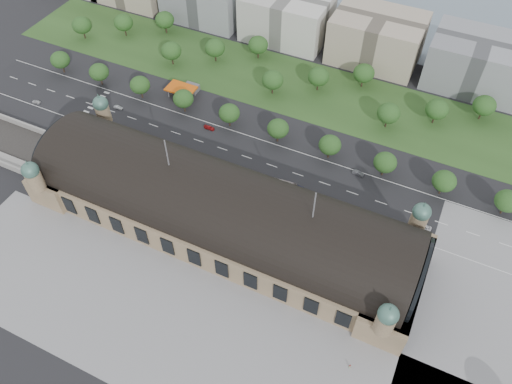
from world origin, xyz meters
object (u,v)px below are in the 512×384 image
at_px(traffic_car_5, 358,173).
at_px(parked_car_4, 142,149).
at_px(petrol_station, 187,88).
at_px(traffic_car_4, 299,187).
at_px(traffic_car_3, 209,128).
at_px(pedestrian_0, 350,366).
at_px(parked_car_1, 127,139).
at_px(bus_east, 277,186).
at_px(traffic_car_6, 425,227).
at_px(parked_car_3, 170,153).
at_px(bus_west, 258,179).
at_px(parked_car_5, 167,160).
at_px(parked_car_0, 141,147).
at_px(bus_mid, 284,184).
at_px(traffic_car_1, 118,107).
at_px(parked_car_6, 194,167).
at_px(traffic_car_2, 106,125).
at_px(traffic_car_0, 36,102).
at_px(parked_car_2, 149,146).

bearing_deg(traffic_car_5, parked_car_4, 111.38).
relative_size(petrol_station, traffic_car_4, 3.12).
bearing_deg(traffic_car_3, pedestrian_0, -130.76).
bearing_deg(petrol_station, parked_car_1, -100.28).
xyz_separation_m(parked_car_1, parked_car_4, (9.68, -2.39, -0.09)).
xyz_separation_m(petrol_station, traffic_car_4, (73.11, -34.54, -2.18)).
bearing_deg(bus_east, traffic_car_6, -83.04).
bearing_deg(parked_car_3, traffic_car_4, 56.59).
height_order(parked_car_4, bus_west, bus_west).
bearing_deg(petrol_station, parked_car_5, -69.86).
xyz_separation_m(parked_car_0, bus_mid, (66.02, 6.52, 0.74)).
distance_m(bus_west, bus_east, 8.28).
bearing_deg(bus_west, traffic_car_1, 82.87).
relative_size(bus_west, bus_mid, 1.13).
xyz_separation_m(traffic_car_6, parked_car_6, (-95.99, -10.28, -0.05)).
height_order(parked_car_4, bus_east, bus_east).
distance_m(petrol_station, traffic_car_3, 29.08).
bearing_deg(pedestrian_0, bus_west, 137.98).
height_order(traffic_car_1, pedestrian_0, pedestrian_0).
height_order(parked_car_0, bus_mid, bus_mid).
bearing_deg(parked_car_3, parked_car_4, -116.66).
xyz_separation_m(traffic_car_2, parked_car_5, (37.64, -7.37, -0.01)).
xyz_separation_m(parked_car_5, bus_mid, (51.16, 8.21, 0.74)).
relative_size(traffic_car_1, traffic_car_4, 0.98).
bearing_deg(pedestrian_0, traffic_car_5, 108.65).
height_order(parked_car_3, bus_west, bus_west).
height_order(parked_car_6, pedestrian_0, pedestrian_0).
relative_size(parked_car_0, parked_car_4, 1.01).
relative_size(traffic_car_1, bus_east, 0.39).
distance_m(traffic_car_1, traffic_car_2, 12.78).
relative_size(traffic_car_5, traffic_car_6, 0.98).
height_order(traffic_car_0, parked_car_5, parked_car_5).
bearing_deg(traffic_car_3, traffic_car_1, 96.73).
bearing_deg(parked_car_3, traffic_car_6, 55.03).
xyz_separation_m(petrol_station, parked_car_2, (4.11, -40.28, -2.20)).
relative_size(traffic_car_5, parked_car_0, 1.13).
relative_size(traffic_car_6, parked_car_5, 0.96).
height_order(traffic_car_6, bus_west, bus_west).
relative_size(traffic_car_6, parked_car_4, 1.16).
height_order(parked_car_3, bus_mid, bus_mid).
distance_m(traffic_car_3, pedestrian_0, 121.78).
height_order(traffic_car_6, parked_car_5, parked_car_5).
relative_size(traffic_car_6, parked_car_3, 1.08).
bearing_deg(traffic_car_5, traffic_car_3, 96.51).
bearing_deg(traffic_car_4, parked_car_2, -87.85).
relative_size(traffic_car_1, parked_car_2, 0.85).
bearing_deg(parked_car_1, traffic_car_2, -131.86).
height_order(traffic_car_0, pedestrian_0, pedestrian_0).
bearing_deg(traffic_car_2, traffic_car_4, 95.27).
xyz_separation_m(traffic_car_1, parked_car_4, (26.06, -18.71, -0.01)).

